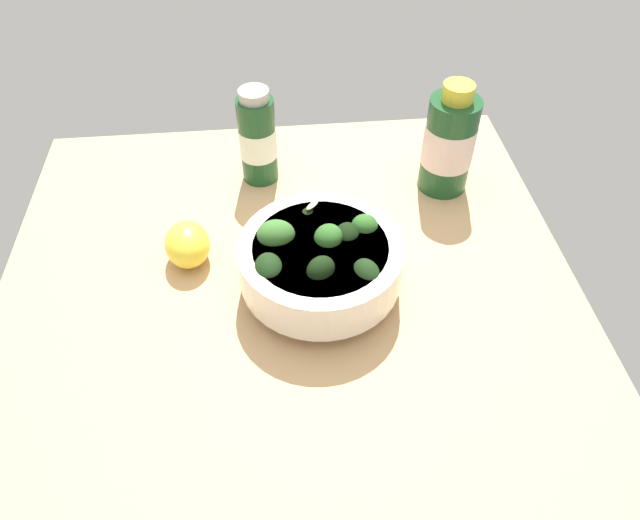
{
  "coord_description": "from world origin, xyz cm",
  "views": [
    {
      "loc": [
        -0.88,
        -44.74,
        51.05
      ],
      "look_at": [
        3.59,
        0.46,
        4.0
      ],
      "focal_mm": 32.99,
      "sensor_mm": 36.0,
      "label": 1
    }
  ],
  "objects_px": {
    "bottle_tall": "(449,143)",
    "bowl_of_broccoli": "(320,258)",
    "bottle_short": "(258,139)",
    "lemon_wedge": "(187,244)"
  },
  "relations": [
    {
      "from": "lemon_wedge",
      "to": "bowl_of_broccoli",
      "type": "bearing_deg",
      "value": -20.41
    },
    {
      "from": "bowl_of_broccoli",
      "to": "bottle_short",
      "type": "xyz_separation_m",
      "value": [
        -0.06,
        0.21,
        0.02
      ]
    },
    {
      "from": "lemon_wedge",
      "to": "bottle_tall",
      "type": "distance_m",
      "value": 0.36
    },
    {
      "from": "lemon_wedge",
      "to": "bottle_tall",
      "type": "bearing_deg",
      "value": 18.09
    },
    {
      "from": "bowl_of_broccoli",
      "to": "bottle_short",
      "type": "relative_size",
      "value": 1.35
    },
    {
      "from": "bottle_tall",
      "to": "bowl_of_broccoli",
      "type": "bearing_deg",
      "value": -138.04
    },
    {
      "from": "bottle_tall",
      "to": "bottle_short",
      "type": "distance_m",
      "value": 0.25
    },
    {
      "from": "bowl_of_broccoli",
      "to": "bottle_short",
      "type": "bearing_deg",
      "value": 106.45
    },
    {
      "from": "bottle_short",
      "to": "lemon_wedge",
      "type": "bearing_deg",
      "value": -120.32
    },
    {
      "from": "bottle_tall",
      "to": "bottle_short",
      "type": "height_order",
      "value": "bottle_tall"
    }
  ]
}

